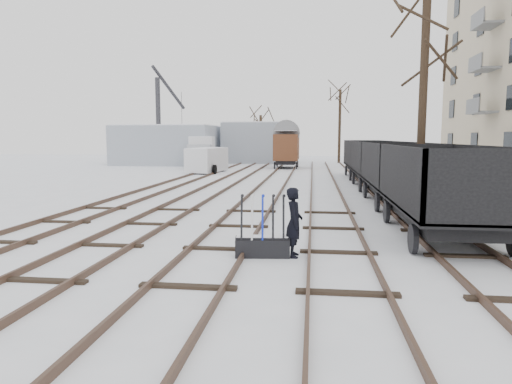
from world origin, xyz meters
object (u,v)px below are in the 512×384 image
lorry (202,152)px  crane (160,139)px  ground_frame (263,245)px  worker (294,222)px  box_van_wagon (287,146)px  panel_van (207,160)px  freight_wagon_a (441,203)px

lorry → crane: size_ratio=0.67×
ground_frame → worker: 0.94m
ground_frame → box_van_wagon: box_van_wagon is taller
worker → crane: (-15.20, 34.66, 1.78)m
ground_frame → crane: size_ratio=0.15×
lorry → box_van_wagon: bearing=-6.3°
panel_van → crane: bearing=137.1°
freight_wagon_a → panel_van: (-12.14, 22.60, 0.04)m
worker → box_van_wagon: box_van_wagon is taller
freight_wagon_a → lorry: bearing=116.2°
ground_frame → worker: (0.75, 0.10, 0.56)m
freight_wagon_a → box_van_wagon: (-6.07, 28.84, 1.00)m
ground_frame → worker: bearing=2.0°
worker → lorry: 32.75m
worker → lorry: lorry is taller
lorry → crane: crane is taller
panel_van → crane: crane is taller
ground_frame → panel_van: (-7.30, 25.41, 0.76)m
worker → ground_frame: bearing=94.6°
lorry → freight_wagon_a: bearing=-72.5°
panel_van → lorry: bearing=117.6°
box_van_wagon → crane: bearing=167.1°
freight_wagon_a → panel_van: freight_wagon_a is taller
lorry → crane: bearing=137.8°
ground_frame → crane: crane is taller
worker → panel_van: size_ratio=0.35×
lorry → panel_van: bearing=-80.9°
worker → lorry: size_ratio=0.25×
box_van_wagon → ground_frame: bearing=-87.4°
crane → panel_van: bearing=-35.5°
ground_frame → panel_van: bearing=100.5°
panel_van → worker: bearing=-62.7°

